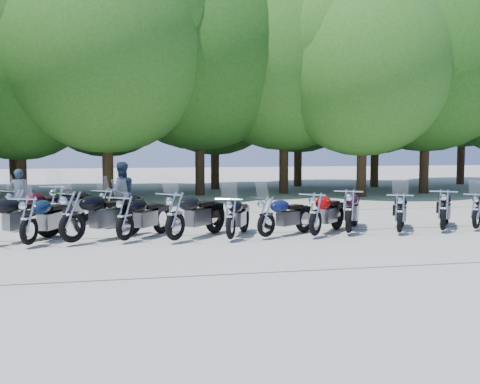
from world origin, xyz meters
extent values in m
plane|color=#A09C90|center=(0.00, 0.00, 0.00)|extent=(90.00, 90.00, 0.00)
cylinder|color=#3A2614|center=(-7.25, 12.84, 1.65)|extent=(0.44, 0.44, 3.31)
sphere|color=#286319|center=(-7.25, 12.84, 5.32)|extent=(7.31, 7.31, 7.31)
cylinder|color=#3A2614|center=(-3.57, 11.24, 1.97)|extent=(0.44, 0.44, 3.93)
sphere|color=#357721|center=(-3.57, 11.24, 6.33)|extent=(8.70, 8.70, 8.70)
cylinder|color=#3A2614|center=(0.54, 13.09, 2.06)|extent=(0.44, 0.44, 4.13)
sphere|color=#286319|center=(0.54, 13.09, 6.64)|extent=(9.13, 9.13, 9.13)
cylinder|color=#3A2614|center=(4.61, 13.20, 2.05)|extent=(0.44, 0.44, 4.09)
sphere|color=#357721|center=(4.61, 13.20, 6.58)|extent=(9.04, 9.04, 9.04)
cylinder|color=#3A2614|center=(7.55, 10.82, 1.81)|extent=(0.44, 0.44, 3.62)
sphere|color=#357721|center=(7.55, 10.82, 5.82)|extent=(8.00, 8.00, 8.00)
cylinder|color=#3A2614|center=(11.20, 11.78, 1.99)|extent=(0.44, 0.44, 3.98)
sphere|color=#286319|center=(11.20, 11.78, 6.40)|extent=(8.79, 8.79, 8.79)
cylinder|color=#3A2614|center=(-8.29, 16.97, 1.76)|extent=(0.44, 0.44, 3.52)
sphere|color=#357721|center=(-8.29, 16.97, 5.66)|extent=(7.78, 7.78, 7.78)
cylinder|color=#3A2614|center=(-3.76, 16.43, 1.71)|extent=(0.44, 0.44, 3.42)
sphere|color=#286319|center=(-3.76, 16.43, 5.50)|extent=(7.56, 7.56, 7.56)
cylinder|color=#3A2614|center=(1.80, 16.47, 1.78)|extent=(0.44, 0.44, 3.56)
sphere|color=#286319|center=(1.80, 16.47, 5.73)|extent=(7.88, 7.88, 7.88)
cylinder|color=#3A2614|center=(6.69, 17.47, 1.88)|extent=(0.44, 0.44, 3.76)
sphere|color=#286319|center=(6.69, 17.47, 6.04)|extent=(8.31, 8.31, 8.31)
cylinder|color=#3A2614|center=(10.68, 16.09, 1.81)|extent=(0.44, 0.44, 3.63)
sphere|color=#357721|center=(10.68, 16.09, 5.83)|extent=(8.02, 8.02, 8.02)
cylinder|color=#3A2614|center=(16.61, 17.02, 2.19)|extent=(0.44, 0.44, 4.37)
sphere|color=#286319|center=(16.61, 17.02, 7.03)|extent=(9.67, 9.67, 9.67)
imported|color=#1F3040|center=(-6.02, 4.87, 0.81)|extent=(0.61, 0.41, 1.62)
imported|color=#202E43|center=(-3.04, 4.19, 0.91)|extent=(1.02, 0.87, 1.83)
camera|label=1|loc=(-3.00, -12.75, 2.32)|focal=42.00mm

